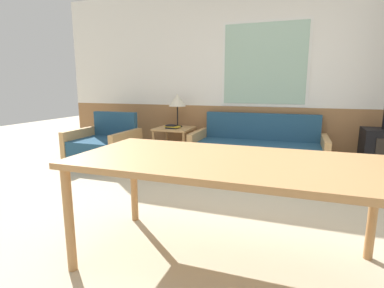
% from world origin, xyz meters
% --- Properties ---
extents(ground_plane, '(16.00, 16.00, 0.00)m').
position_xyz_m(ground_plane, '(0.00, 0.00, 0.00)').
color(ground_plane, beige).
extents(wall_back, '(7.20, 0.09, 2.70)m').
position_xyz_m(wall_back, '(-0.00, 2.63, 1.36)').
color(wall_back, '#996B42').
rests_on(wall_back, ground_plane).
extents(couch, '(1.87, 0.81, 0.79)m').
position_xyz_m(couch, '(-0.09, 2.16, 0.24)').
color(couch, tan).
rests_on(couch, ground_plane).
extents(armchair, '(0.92, 0.81, 0.78)m').
position_xyz_m(armchair, '(-2.35, 1.63, 0.24)').
color(armchair, tan).
rests_on(armchair, ground_plane).
extents(side_table, '(0.57, 0.57, 0.54)m').
position_xyz_m(side_table, '(-1.42, 2.22, 0.46)').
color(side_table, tan).
rests_on(side_table, ground_plane).
extents(table_lamp, '(0.28, 0.28, 0.53)m').
position_xyz_m(table_lamp, '(-1.40, 2.32, 0.96)').
color(table_lamp, black).
rests_on(table_lamp, side_table).
extents(book_stack, '(0.24, 0.17, 0.06)m').
position_xyz_m(book_stack, '(-1.42, 2.13, 0.57)').
color(book_stack, black).
rests_on(book_stack, side_table).
extents(dining_table, '(1.99, 0.93, 0.74)m').
position_xyz_m(dining_table, '(0.04, -0.34, 0.67)').
color(dining_table, '#B27F4C').
rests_on(dining_table, ground_plane).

